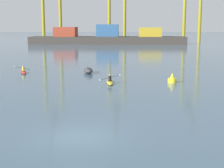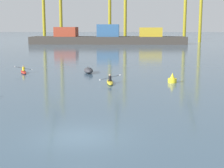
% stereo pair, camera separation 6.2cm
% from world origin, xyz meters
% --- Properties ---
extents(ground_plane, '(800.00, 800.00, 0.00)m').
position_xyz_m(ground_plane, '(0.00, 0.00, 0.00)').
color(ground_plane, '#425B70').
extents(container_barge, '(52.85, 10.80, 6.64)m').
position_xyz_m(container_barge, '(-3.82, 99.56, 2.13)').
color(container_barge, '#38332D').
rests_on(container_barge, ground).
extents(capsized_dinghy, '(1.68, 2.78, 0.76)m').
position_xyz_m(capsized_dinghy, '(-2.25, 24.41, 0.35)').
color(capsized_dinghy, '#38383D').
rests_on(capsized_dinghy, ground).
extents(channel_buoy, '(0.90, 0.90, 1.00)m').
position_xyz_m(channel_buoy, '(7.19, 17.64, 0.36)').
color(channel_buoy, yellow).
rests_on(channel_buoy, ground).
extents(kayak_yellow, '(2.24, 3.44, 0.95)m').
position_xyz_m(kayak_yellow, '(0.78, 16.93, 0.17)').
color(kayak_yellow, yellow).
rests_on(kayak_yellow, ground).
extents(kayak_red, '(2.10, 3.38, 0.95)m').
position_xyz_m(kayak_red, '(-10.38, 24.29, 0.17)').
color(kayak_red, red).
rests_on(kayak_red, ground).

